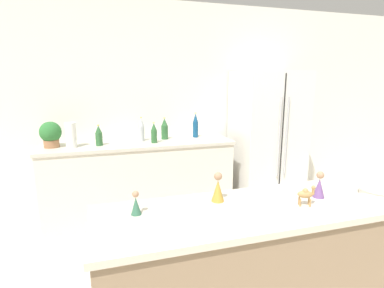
% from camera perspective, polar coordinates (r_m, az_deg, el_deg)
% --- Properties ---
extents(wall_back, '(8.00, 0.06, 2.55)m').
position_cam_1_polar(wall_back, '(3.90, -3.36, 7.07)').
color(wall_back, silver).
rests_on(wall_back, ground_plane).
extents(back_counter, '(2.17, 0.63, 0.91)m').
position_cam_1_polar(back_counter, '(3.66, -9.81, -6.58)').
color(back_counter, silver).
rests_on(back_counter, ground_plane).
extents(refrigerator, '(0.83, 0.71, 1.73)m').
position_cam_1_polar(refrigerator, '(4.03, 14.05, 0.97)').
color(refrigerator, silver).
rests_on(refrigerator, ground_plane).
extents(bar_counter, '(2.11, 0.56, 0.94)m').
position_cam_1_polar(bar_counter, '(2.01, 16.29, -23.07)').
color(bar_counter, '#8C7256').
rests_on(bar_counter, ground_plane).
extents(potted_plant, '(0.22, 0.22, 0.28)m').
position_cam_1_polar(potted_plant, '(3.52, -25.34, 1.77)').
color(potted_plant, '#9E6B47').
rests_on(potted_plant, back_counter).
extents(paper_towel_roll, '(0.11, 0.11, 0.27)m').
position_cam_1_polar(paper_towel_roll, '(3.43, -22.08, 1.58)').
color(paper_towel_roll, white).
rests_on(paper_towel_roll, back_counter).
extents(back_bottle_0, '(0.08, 0.08, 0.26)m').
position_cam_1_polar(back_bottle_0, '(3.65, -5.24, 2.87)').
color(back_bottle_0, '#2D6033').
rests_on(back_bottle_0, back_counter).
extents(back_bottle_1, '(0.07, 0.07, 0.28)m').
position_cam_1_polar(back_bottle_1, '(3.57, -9.60, 2.72)').
color(back_bottle_1, '#B2B7BC').
rests_on(back_bottle_1, back_counter).
extents(back_bottle_2, '(0.08, 0.08, 0.23)m').
position_cam_1_polar(back_bottle_2, '(3.43, -17.32, 1.51)').
color(back_bottle_2, '#2D6033').
rests_on(back_bottle_2, back_counter).
extents(back_bottle_3, '(0.07, 0.07, 0.31)m').
position_cam_1_polar(back_bottle_3, '(3.76, 0.67, 3.52)').
color(back_bottle_3, navy).
rests_on(back_bottle_3, back_counter).
extents(back_bottle_4, '(0.07, 0.07, 0.24)m').
position_cam_1_polar(back_bottle_4, '(3.45, -7.25, 2.07)').
color(back_bottle_4, '#2D6033').
rests_on(back_bottle_4, back_counter).
extents(fruit_bowl, '(0.21, 0.21, 0.05)m').
position_cam_1_polar(fruit_bowl, '(2.12, 31.87, -7.57)').
color(fruit_bowl, white).
rests_on(fruit_bowl, bar_counter).
extents(camel_figurine, '(0.10, 0.07, 0.12)m').
position_cam_1_polar(camel_figurine, '(1.76, 20.88, -8.87)').
color(camel_figurine, '#A87F4C').
rests_on(camel_figurine, bar_counter).
extents(wise_man_figurine_blue, '(0.05, 0.05, 0.13)m').
position_cam_1_polar(wise_man_figurine_blue, '(1.58, -10.64, -11.23)').
color(wise_man_figurine_blue, '#33664C').
rests_on(wise_man_figurine_blue, bar_counter).
extents(wise_man_figurine_crimson, '(0.07, 0.07, 0.17)m').
position_cam_1_polar(wise_man_figurine_crimson, '(1.72, 4.95, -8.49)').
color(wise_man_figurine_crimson, '#B28933').
rests_on(wise_man_figurine_crimson, bar_counter).
extents(wise_man_figurine_purple, '(0.07, 0.07, 0.16)m').
position_cam_1_polar(wise_man_figurine_purple, '(1.92, 23.08, -7.41)').
color(wise_man_figurine_purple, '#6B4784').
rests_on(wise_man_figurine_purple, bar_counter).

